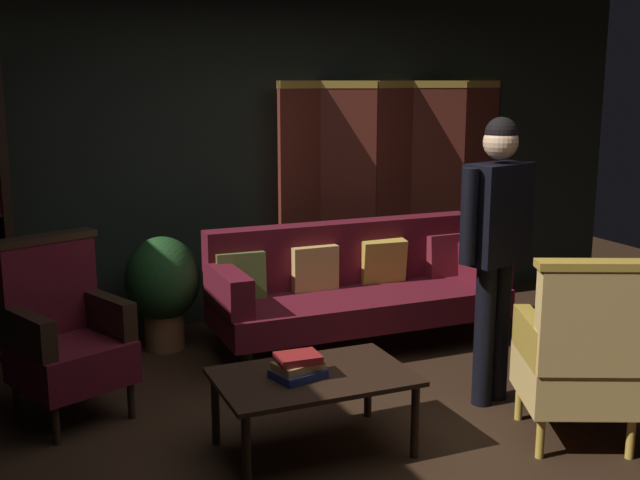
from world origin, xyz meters
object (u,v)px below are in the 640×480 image
at_px(potted_plant, 163,285).
at_px(book_red_leather, 298,358).
at_px(armchair_wing_left, 64,334).
at_px(coffee_table, 313,383).
at_px(standing_figure, 496,235).
at_px(book_navy_cloth, 298,374).
at_px(folding_screen, 394,191).
at_px(armchair_gilt_accent, 580,356).
at_px(book_tan_leather, 298,366).
at_px(velvet_couch, 355,284).

xyz_separation_m(potted_plant, book_red_leather, (0.30, -1.89, 0.05)).
bearing_deg(armchair_wing_left, coffee_table, -40.18).
relative_size(armchair_wing_left, standing_figure, 0.61).
height_order(book_navy_cloth, book_red_leather, book_red_leather).
relative_size(folding_screen, book_red_leather, 10.00).
bearing_deg(potted_plant, coffee_table, -78.42).
bearing_deg(book_navy_cloth, potted_plant, 98.98).
height_order(armchair_gilt_accent, book_navy_cloth, armchair_gilt_accent).
bearing_deg(standing_figure, book_navy_cloth, -171.82).
distance_m(folding_screen, armchair_gilt_accent, 2.79).
xyz_separation_m(folding_screen, potted_plant, (-2.05, -0.37, -0.51)).
height_order(coffee_table, armchair_gilt_accent, armchair_gilt_accent).
relative_size(folding_screen, coffee_table, 2.16).
distance_m(armchair_gilt_accent, book_red_leather, 1.48).
xyz_separation_m(armchair_gilt_accent, book_tan_leather, (-1.40, 0.46, -0.01)).
bearing_deg(standing_figure, armchair_gilt_accent, -81.89).
distance_m(folding_screen, armchair_wing_left, 3.12).
xyz_separation_m(armchair_gilt_accent, standing_figure, (-0.09, 0.65, 0.54)).
xyz_separation_m(armchair_gilt_accent, book_red_leather, (-1.40, 0.46, 0.03)).
bearing_deg(folding_screen, book_tan_leather, -127.78).
bearing_deg(velvet_couch, armchair_wing_left, -167.03).
distance_m(armchair_wing_left, standing_figure, 2.54).
distance_m(potted_plant, book_tan_leather, 1.91).
distance_m(standing_figure, potted_plant, 2.41).
relative_size(folding_screen, book_tan_leather, 9.37).
xyz_separation_m(armchair_wing_left, book_red_leather, (1.05, -0.97, 0.03)).
distance_m(armchair_gilt_accent, book_tan_leather, 1.48).
xyz_separation_m(coffee_table, book_navy_cloth, (-0.09, -0.01, 0.07)).
height_order(armchair_wing_left, potted_plant, armchair_wing_left).
height_order(folding_screen, potted_plant, folding_screen).
relative_size(velvet_couch, potted_plant, 2.58).
height_order(armchair_wing_left, book_red_leather, armchair_wing_left).
xyz_separation_m(velvet_couch, armchair_gilt_accent, (0.40, -1.90, 0.03)).
xyz_separation_m(book_navy_cloth, book_tan_leather, (0.00, 0.00, 0.04)).
relative_size(armchair_gilt_accent, armchair_wing_left, 1.00).
height_order(velvet_couch, standing_figure, standing_figure).
xyz_separation_m(armchair_wing_left, potted_plant, (0.75, 0.92, -0.02)).
bearing_deg(coffee_table, book_navy_cloth, -175.10).
height_order(velvet_couch, potted_plant, velvet_couch).
relative_size(folding_screen, armchair_gilt_accent, 2.08).
bearing_deg(armchair_wing_left, book_tan_leather, -42.67).
bearing_deg(book_red_leather, book_navy_cloth, 0.00).
bearing_deg(standing_figure, velvet_couch, 103.84).
bearing_deg(book_tan_leather, book_navy_cloth, 0.00).
relative_size(coffee_table, potted_plant, 1.22).
xyz_separation_m(coffee_table, standing_figure, (1.22, 0.18, 0.65)).
relative_size(standing_figure, book_tan_leather, 7.38).
height_order(folding_screen, book_red_leather, folding_screen).
bearing_deg(folding_screen, potted_plant, -169.86).
relative_size(armchair_gilt_accent, standing_figure, 0.61).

